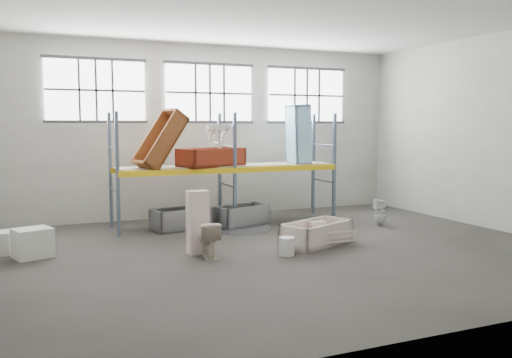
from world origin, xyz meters
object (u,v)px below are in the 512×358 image
toilet_white (380,212)px  blue_tub_upright (298,135)px  toilet_beige (209,239)px  steel_tub_left (182,219)px  steel_tub_right (242,215)px  bucket (287,246)px  bathtub_beige (317,233)px  cistern_tall (198,222)px  carton_near (33,243)px  rust_tub_flat (211,157)px

toilet_white → blue_tub_upright: blue_tub_upright is taller
toilet_beige → steel_tub_left: 3.08m
toilet_beige → steel_tub_right: bearing=-114.7°
steel_tub_left → bucket: size_ratio=4.01×
toilet_beige → bathtub_beige: bearing=-168.7°
cistern_tall → toilet_white: bearing=9.0°
steel_tub_left → steel_tub_right: steel_tub_left is taller
cistern_tall → blue_tub_upright: (3.92, 3.02, 1.73)m
toilet_white → bucket: bearing=-44.4°
carton_near → steel_tub_right: bearing=17.5°
toilet_beige → carton_near: (-3.29, 1.38, -0.07)m
steel_tub_right → carton_near: bearing=-162.5°
rust_tub_flat → bucket: bearing=-84.8°
bucket → carton_near: (-4.81, 1.88, 0.11)m
steel_tub_right → bucket: (-0.41, -3.53, -0.08)m
toilet_beige → steel_tub_right: 3.58m
rust_tub_flat → carton_near: 5.09m
rust_tub_flat → blue_tub_upright: bearing=2.0°
bucket → steel_tub_right: bearing=83.4°
bathtub_beige → bucket: bathtub_beige is taller
carton_near → bucket: bearing=-21.3°
bathtub_beige → steel_tub_right: steel_tub_right is taller
cistern_tall → carton_near: 3.35m
steel_tub_left → rust_tub_flat: bearing=14.9°
toilet_white → steel_tub_right: 3.72m
cistern_tall → bucket: cistern_tall is taller
toilet_beige → steel_tub_right: (1.92, 3.02, -0.10)m
bucket → carton_near: size_ratio=0.54×
toilet_beige → rust_tub_flat: bearing=-101.7°
steel_tub_right → blue_tub_upright: bearing=11.1°
toilet_beige → rust_tub_flat: 3.79m
steel_tub_left → rust_tub_flat: rust_tub_flat is taller
cistern_tall → blue_tub_upright: blue_tub_upright is taller
toilet_beige → bucket: size_ratio=1.94×
steel_tub_right → blue_tub_upright: blue_tub_upright is taller
rust_tub_flat → carton_near: rust_tub_flat is taller
cistern_tall → bathtub_beige: bearing=-7.6°
bathtub_beige → bucket: (-1.08, -0.66, -0.07)m
toilet_white → rust_tub_flat: 4.75m
bathtub_beige → carton_near: size_ratio=2.50×
cistern_tall → toilet_white: 5.58m
blue_tub_upright → toilet_white: bearing=-50.4°
carton_near → toilet_beige: bearing=-22.7°
steel_tub_left → carton_near: size_ratio=2.18×
toilet_beige → cistern_tall: size_ratio=0.55×
steel_tub_left → steel_tub_right: bearing=-1.5°
bucket → rust_tub_flat: bearing=95.2°
cistern_tall → blue_tub_upright: 5.25m
steel_tub_right → bucket: steel_tub_right is taller
blue_tub_upright → rust_tub_flat: bearing=-178.0°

